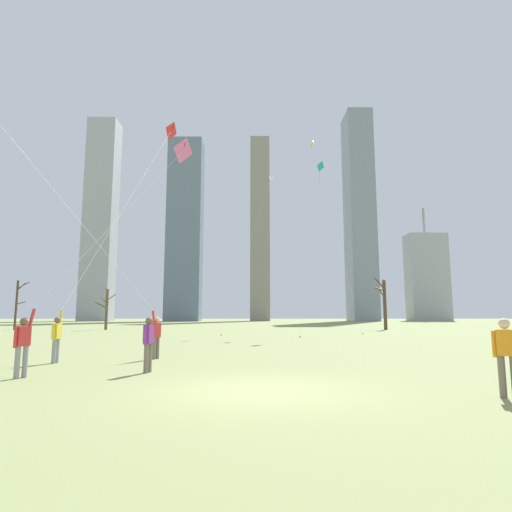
{
  "coord_description": "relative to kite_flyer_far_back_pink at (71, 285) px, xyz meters",
  "views": [
    {
      "loc": [
        -0.15,
        -9.87,
        1.68
      ],
      "look_at": [
        0.0,
        6.0,
        3.9
      ],
      "focal_mm": 29.76,
      "sensor_mm": 36.0,
      "label": 1
    }
  ],
  "objects": [
    {
      "name": "kite_flyer_foreground_right_green",
      "position": [
        0.76,
        2.19,
        0.21
      ],
      "size": [
        5.77,
        6.16,
        9.54
      ],
      "color": "#726656",
      "rests_on": "ground"
    },
    {
      "name": "bare_tree_center",
      "position": [
        21.34,
        36.97,
        0.71
      ],
      "size": [
        1.49,
        3.24,
        6.28
      ],
      "color": "#4C3828",
      "rests_on": "ground"
    },
    {
      "name": "ground_plane",
      "position": [
        5.84,
        -3.46,
        -2.61
      ],
      "size": [
        400.0,
        400.0,
        0.0
      ],
      "primitive_type": "plane",
      "color": "#848E56"
    },
    {
      "name": "distant_kite_high_overhead_white",
      "position": [
        6.92,
        28.17,
        10.67
      ],
      "size": [
        4.9,
        6.85,
        16.28
      ],
      "color": "white",
      "rests_on": "ground"
    },
    {
      "name": "skyline_slender_spire",
      "position": [
        -13.93,
        108.23,
        24.0
      ],
      "size": [
        9.81,
        8.32,
        53.22
      ],
      "color": "slate",
      "rests_on": "ground"
    },
    {
      "name": "skyline_wide_slab",
      "position": [
        60.49,
        118.52,
        10.96
      ],
      "size": [
        11.82,
        7.27,
        35.7
      ],
      "color": "#9EA3AD",
      "rests_on": "ground"
    },
    {
      "name": "skyline_mid_tower_left",
      "position": [
        8.03,
        113.73,
        25.52
      ],
      "size": [
        5.85,
        6.83,
        56.25
      ],
      "color": "gray",
      "rests_on": "ground"
    },
    {
      "name": "bystander_watching_nearby",
      "position": [
        10.96,
        -4.41,
        -1.7
      ],
      "size": [
        0.45,
        0.35,
        1.62
      ],
      "color": "#726656",
      "rests_on": "ground"
    },
    {
      "name": "bare_tree_far_right_edge",
      "position": [
        -11.47,
        37.0,
        -0.04
      ],
      "size": [
        1.59,
        2.92,
        4.77
      ],
      "color": "brown",
      "rests_on": "ground"
    },
    {
      "name": "bystander_strolling_midfield",
      "position": [
        2.59,
        -0.41,
        -1.7
      ],
      "size": [
        0.27,
        0.5,
        1.62
      ],
      "color": "#726656",
      "rests_on": "ground"
    },
    {
      "name": "distant_kite_drifting_left_teal",
      "position": [
        11.85,
        24.25,
        11.54
      ],
      "size": [
        3.15,
        5.58,
        16.0
      ],
      "color": "teal",
      "rests_on": "ground"
    },
    {
      "name": "kite_flyer_far_back_pink",
      "position": [
        0.0,
        0.0,
        0.0
      ],
      "size": [
        3.47,
        8.52,
        10.2
      ],
      "color": "gray",
      "rests_on": "ground"
    },
    {
      "name": "kite_flyer_midfield_left_red",
      "position": [
        -1.07,
        5.65,
        1.81
      ],
      "size": [
        1.33,
        15.52,
        16.03
      ],
      "color": "gray",
      "rests_on": "ground"
    },
    {
      "name": "skyline_tall_tower",
      "position": [
        -40.45,
        113.09,
        28.29
      ],
      "size": [
        8.66,
        7.32,
        61.79
      ],
      "color": "#9EA3AD",
      "rests_on": "ground"
    },
    {
      "name": "distant_kite_drifting_right_yellow",
      "position": [
        12.76,
        31.5,
        16.17
      ],
      "size": [
        3.42,
        7.33,
        21.33
      ],
      "color": "yellow",
      "rests_on": "ground"
    },
    {
      "name": "bare_tree_right_of_center",
      "position": [
        -21.43,
        36.05,
        0.44
      ],
      "size": [
        1.34,
        1.42,
        5.69
      ],
      "color": "#4C3828",
      "rests_on": "ground"
    },
    {
      "name": "skyline_mid_tower_right",
      "position": [
        37.39,
        108.58,
        28.46
      ],
      "size": [
        7.3,
        10.52,
        62.13
      ],
      "color": "gray",
      "rests_on": "ground"
    }
  ]
}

